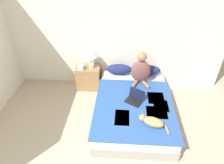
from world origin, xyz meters
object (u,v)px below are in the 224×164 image
(cat_tabby, at_px, (152,122))
(nightstand, at_px, (89,78))
(bed, at_px, (133,107))
(tissue_box, at_px, (81,67))
(laptop_open, at_px, (135,99))
(pillow_far, at_px, (147,70))
(person_sitting, at_px, (141,70))
(table_lamp, at_px, (91,53))
(pillow_near, at_px, (119,69))

(cat_tabby, distance_m, nightstand, 2.03)
(bed, relative_size, cat_tabby, 4.35)
(tissue_box, bearing_deg, cat_tabby, -44.78)
(cat_tabby, distance_m, tissue_box, 2.05)
(laptop_open, distance_m, nightstand, 1.41)
(bed, bearing_deg, pillow_far, 70.57)
(person_sitting, relative_size, laptop_open, 1.79)
(table_lamp, distance_m, tissue_box, 0.40)
(pillow_near, height_order, laptop_open, pillow_near)
(nightstand, bearing_deg, table_lamp, 0.48)
(pillow_far, bearing_deg, bed, -109.43)
(bed, bearing_deg, tissue_box, 146.20)
(person_sitting, xyz_separation_m, table_lamp, (-1.09, 0.27, 0.23))
(laptop_open, xyz_separation_m, nightstand, (-1.05, 0.92, -0.17))
(pillow_near, relative_size, person_sitting, 0.84)
(tissue_box, bearing_deg, laptop_open, -35.02)
(tissue_box, bearing_deg, pillow_far, 4.55)
(pillow_far, relative_size, laptop_open, 1.50)
(person_sitting, height_order, laptop_open, person_sitting)
(table_lamp, xyz_separation_m, tissue_box, (-0.23, -0.09, -0.32))
(pillow_far, height_order, laptop_open, pillow_far)
(bed, relative_size, laptop_open, 5.37)
(nightstand, distance_m, tissue_box, 0.37)
(bed, xyz_separation_m, nightstand, (-1.04, 0.88, 0.08))
(pillow_far, bearing_deg, cat_tabby, -91.57)
(bed, height_order, laptop_open, laptop_open)
(pillow_near, xyz_separation_m, table_lamp, (-0.63, -0.03, 0.41))
(pillow_near, bearing_deg, cat_tabby, -69.03)
(table_lamp, relative_size, tissue_box, 3.56)
(pillow_far, distance_m, nightstand, 1.38)
(pillow_near, bearing_deg, table_lamp, -177.25)
(pillow_near, xyz_separation_m, pillow_far, (0.64, 0.00, 0.00))
(person_sitting, relative_size, table_lamp, 1.41)
(bed, relative_size, table_lamp, 4.24)
(bed, distance_m, laptop_open, 0.26)
(person_sitting, height_order, table_lamp, person_sitting)
(pillow_near, bearing_deg, tissue_box, -172.07)
(pillow_near, distance_m, cat_tabby, 1.67)
(pillow_near, xyz_separation_m, cat_tabby, (0.60, -1.56, -0.03))
(pillow_far, distance_m, table_lamp, 1.34)
(cat_tabby, relative_size, tissue_box, 3.48)
(pillow_near, distance_m, person_sitting, 0.58)
(cat_tabby, height_order, tissue_box, tissue_box)
(bed, height_order, tissue_box, tissue_box)
(table_lamp, bearing_deg, laptop_open, -43.76)
(cat_tabby, bearing_deg, bed, -46.67)
(pillow_far, height_order, person_sitting, person_sitting)
(bed, distance_m, nightstand, 1.36)
(nightstand, height_order, tissue_box, tissue_box)
(cat_tabby, height_order, nightstand, cat_tabby)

